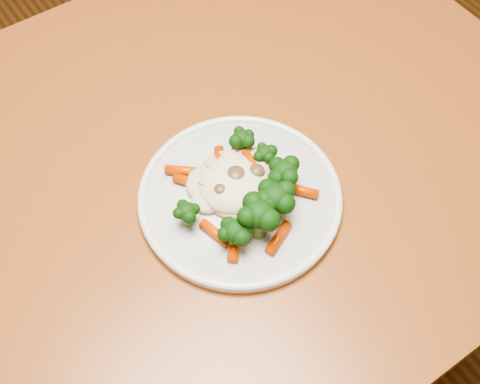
{
  "coord_description": "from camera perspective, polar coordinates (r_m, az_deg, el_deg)",
  "views": [
    {
      "loc": [
        -0.15,
        -0.34,
        1.36
      ],
      "look_at": [
        0.07,
        -0.03,
        0.77
      ],
      "focal_mm": 45.0,
      "sensor_mm": 36.0,
      "label": 1
    }
  ],
  "objects": [
    {
      "name": "plate",
      "position": [
        0.71,
        0.0,
        -0.61
      ],
      "size": [
        0.24,
        0.24,
        0.01
      ],
      "primitive_type": "cylinder",
      "color": "silver",
      "rests_on": "dining_table"
    },
    {
      "name": "meal",
      "position": [
        0.69,
        0.62,
        0.11
      ],
      "size": [
        0.17,
        0.17,
        0.05
      ],
      "color": "beige",
      "rests_on": "plate"
    },
    {
      "name": "dining_table",
      "position": [
        0.83,
        -7.24,
        -3.59
      ],
      "size": [
        1.1,
        0.74,
        0.75
      ],
      "rotation": [
        0.0,
        0.0,
        -0.01
      ],
      "color": "#975022",
      "rests_on": "ground"
    }
  ]
}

